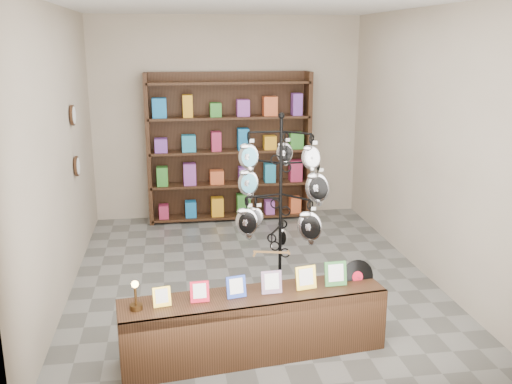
# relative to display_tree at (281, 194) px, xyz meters

# --- Properties ---
(ground) EXTENTS (5.00, 5.00, 0.00)m
(ground) POSITION_rel_display_tree_xyz_m (-0.21, 0.58, -1.13)
(ground) COLOR slate
(ground) RESTS_ON ground
(room_envelope) EXTENTS (5.00, 5.00, 5.00)m
(room_envelope) POSITION_rel_display_tree_xyz_m (-0.21, 0.58, 0.72)
(room_envelope) COLOR #BDAD98
(room_envelope) RESTS_ON ground
(display_tree) EXTENTS (1.05, 1.04, 1.96)m
(display_tree) POSITION_rel_display_tree_xyz_m (0.00, 0.00, 0.00)
(display_tree) COLOR black
(display_tree) RESTS_ON ground
(front_shelf) EXTENTS (2.30, 0.73, 0.80)m
(front_shelf) POSITION_rel_display_tree_xyz_m (-0.43, -1.07, -0.85)
(front_shelf) COLOR black
(front_shelf) RESTS_ON ground
(back_shelving) EXTENTS (2.42, 0.36, 2.20)m
(back_shelving) POSITION_rel_display_tree_xyz_m (-0.21, 2.87, -0.10)
(back_shelving) COLOR black
(back_shelving) RESTS_ON ground
(wall_clocks) EXTENTS (0.03, 0.24, 0.84)m
(wall_clocks) POSITION_rel_display_tree_xyz_m (-2.18, 1.38, 0.37)
(wall_clocks) COLOR black
(wall_clocks) RESTS_ON ground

